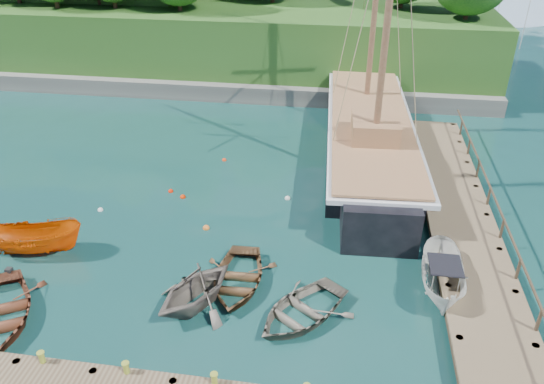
{
  "coord_description": "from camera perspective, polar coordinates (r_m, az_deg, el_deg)",
  "views": [
    {
      "loc": [
        5.64,
        -16.55,
        14.56
      ],
      "look_at": [
        2.32,
        5.18,
        2.0
      ],
      "focal_mm": 35.0,
      "sensor_mm": 36.0,
      "label": 1
    }
  ],
  "objects": [
    {
      "name": "motorboat_orange",
      "position": [
        26.88,
        -23.82,
        -5.96
      ],
      "size": [
        4.63,
        2.51,
        1.69
      ],
      "primitive_type": "imported",
      "rotation": [
        0.0,
        0.0,
        1.78
      ],
      "color": "#CB4B03",
      "rests_on": "ground"
    },
    {
      "name": "rowboat_1",
      "position": [
        22.04,
        -8.11,
        -11.96
      ],
      "size": [
        4.75,
        4.95,
        2.01
      ],
      "primitive_type": "imported",
      "rotation": [
        0.0,
        0.0,
        -0.52
      ],
      "color": "#655C53",
      "rests_on": "ground"
    },
    {
      "name": "dock_east",
      "position": [
        28.08,
        19.47,
        -2.35
      ],
      "size": [
        3.2,
        24.0,
        1.1
      ],
      "color": "brown",
      "rests_on": "ground"
    },
    {
      "name": "mooring_buoy_5",
      "position": [
        32.95,
        -5.16,
        3.4
      ],
      "size": [
        0.27,
        0.27,
        0.27
      ],
      "primitive_type": "sphere",
      "color": "red",
      "rests_on": "ground"
    },
    {
      "name": "mooring_buoy_3",
      "position": [
        28.7,
        1.67,
        -0.74
      ],
      "size": [
        0.31,
        0.31,
        0.31
      ],
      "primitive_type": "sphere",
      "color": "silver",
      "rests_on": "ground"
    },
    {
      "name": "bollard_0",
      "position": [
        20.88,
        -23.07,
        -17.58
      ],
      "size": [
        0.26,
        0.26,
        0.45
      ],
      "primitive_type": "cylinder",
      "color": "olive",
      "rests_on": "ground"
    },
    {
      "name": "mooring_buoy_4",
      "position": [
        29.9,
        -10.83,
        0.03
      ],
      "size": [
        0.27,
        0.27,
        0.27
      ],
      "primitive_type": "sphere",
      "color": "red",
      "rests_on": "ground"
    },
    {
      "name": "rowboat_2",
      "position": [
        22.88,
        -3.74,
        -9.86
      ],
      "size": [
        3.25,
        4.45,
        0.9
      ],
      "primitive_type": "imported",
      "rotation": [
        0.0,
        0.0,
        0.03
      ],
      "color": "brown",
      "rests_on": "ground"
    },
    {
      "name": "rowboat_3",
      "position": [
        21.37,
        3.12,
        -13.25
      ],
      "size": [
        5.05,
        5.3,
        0.89
      ],
      "primitive_type": "imported",
      "rotation": [
        0.0,
        0.0,
        -0.64
      ],
      "color": "#635D50",
      "rests_on": "ground"
    },
    {
      "name": "ground",
      "position": [
        22.75,
        -7.9,
        -10.39
      ],
      "size": [
        160.0,
        160.0,
        0.0
      ],
      "primitive_type": "plane",
      "color": "#123A34",
      "rests_on": "ground"
    },
    {
      "name": "mooring_buoy_0",
      "position": [
        29.09,
        -17.96,
        -1.9
      ],
      "size": [
        0.29,
        0.29,
        0.29
      ],
      "primitive_type": "sphere",
      "color": "silver",
      "rests_on": "ground"
    },
    {
      "name": "headland",
      "position": [
        52.15,
        -12.98,
        19.09
      ],
      "size": [
        51.0,
        19.31,
        12.9
      ],
      "color": "#474744",
      "rests_on": "ground"
    },
    {
      "name": "mooring_buoy_2",
      "position": [
        26.44,
        -7.09,
        -3.93
      ],
      "size": [
        0.34,
        0.34,
        0.34
      ],
      "primitive_type": "sphere",
      "color": "orange",
      "rests_on": "ground"
    },
    {
      "name": "rowboat_0",
      "position": [
        23.73,
        -27.0,
        -12.04
      ],
      "size": [
        5.37,
        5.86,
        0.99
      ],
      "primitive_type": "imported",
      "rotation": [
        0.0,
        0.0,
        0.53
      ],
      "color": "brown",
      "rests_on": "ground"
    },
    {
      "name": "mooring_buoy_1",
      "position": [
        29.23,
        -9.57,
        -0.58
      ],
      "size": [
        0.31,
        0.31,
        0.31
      ],
      "primitive_type": "sphere",
      "color": "red",
      "rests_on": "ground"
    },
    {
      "name": "cabin_boat_white",
      "position": [
        23.5,
        17.62,
        -10.23
      ],
      "size": [
        1.99,
        4.64,
        1.75
      ],
      "primitive_type": "imported",
      "rotation": [
        0.0,
        0.0,
        -0.06
      ],
      "color": "silver",
      "rests_on": "ground"
    },
    {
      "name": "schooner",
      "position": [
        33.54,
        10.3,
        5.65
      ],
      "size": [
        6.02,
        27.76,
        20.38
      ],
      "rotation": [
        0.0,
        0.0,
        0.05
      ],
      "color": "black",
      "rests_on": "ground"
    }
  ]
}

